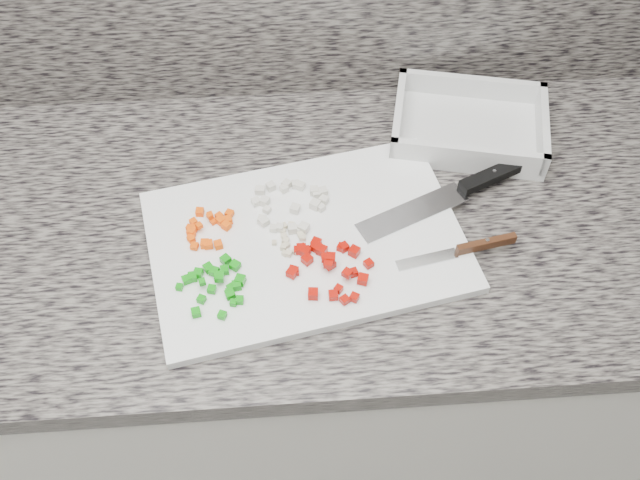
% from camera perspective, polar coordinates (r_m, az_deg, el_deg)
% --- Properties ---
extents(cabinet, '(3.92, 0.62, 0.86)m').
position_cam_1_polar(cabinet, '(1.54, -5.22, -9.24)').
color(cabinet, silver).
rests_on(cabinet, ground).
extents(countertop, '(3.96, 0.64, 0.04)m').
position_cam_1_polar(countertop, '(1.16, -6.84, 1.04)').
color(countertop, '#68625B').
rests_on(countertop, cabinet).
extents(cutting_board, '(0.53, 0.40, 0.02)m').
position_cam_1_polar(cutting_board, '(1.10, -1.11, -0.09)').
color(cutting_board, white).
rests_on(cutting_board, countertop).
extents(carrot_pile, '(0.08, 0.08, 0.02)m').
position_cam_1_polar(carrot_pile, '(1.11, -8.87, 0.95)').
color(carrot_pile, '#FA5005').
rests_on(carrot_pile, cutting_board).
extents(onion_pile, '(0.12, 0.11, 0.01)m').
position_cam_1_polar(onion_pile, '(1.13, -2.33, 2.90)').
color(onion_pile, silver).
rests_on(onion_pile, cutting_board).
extents(green_pepper_pile, '(0.10, 0.11, 0.02)m').
position_cam_1_polar(green_pepper_pile, '(1.05, -8.18, -3.37)').
color(green_pepper_pile, '#0C8D0C').
rests_on(green_pepper_pile, cutting_board).
extents(red_pepper_pile, '(0.13, 0.12, 0.02)m').
position_cam_1_polar(red_pepper_pile, '(1.06, 0.45, -1.89)').
color(red_pepper_pile, '#A60A02').
rests_on(red_pepper_pile, cutting_board).
extents(garlic_pile, '(0.05, 0.07, 0.01)m').
position_cam_1_polar(garlic_pile, '(1.09, -2.55, -0.02)').
color(garlic_pile, beige).
rests_on(garlic_pile, cutting_board).
extents(chef_knife, '(0.30, 0.16, 0.02)m').
position_cam_1_polar(chef_knife, '(1.18, 11.61, 4.13)').
color(chef_knife, silver).
rests_on(chef_knife, cutting_board).
extents(paring_knife, '(0.19, 0.05, 0.02)m').
position_cam_1_polar(paring_knife, '(1.10, 12.01, -0.61)').
color(paring_knife, silver).
rests_on(paring_knife, cutting_board).
extents(tray, '(0.29, 0.24, 0.05)m').
position_cam_1_polar(tray, '(1.28, 11.78, 8.87)').
color(tray, silver).
rests_on(tray, countertop).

